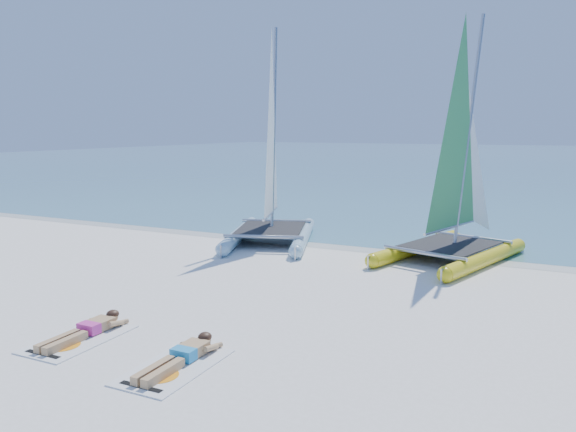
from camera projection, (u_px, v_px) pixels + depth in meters
name	position (u px, v px, depth m)	size (l,w,h in m)	color
ground	(304.00, 299.00, 11.77)	(140.00, 140.00, 0.00)	white
sea	(517.00, 158.00, 67.82)	(140.00, 115.00, 0.01)	#69A1AF
wet_sand_strip	(379.00, 249.00, 16.66)	(140.00, 1.40, 0.01)	silver
catamaran_blue	(271.00, 175.00, 17.51)	(4.00, 5.65, 6.99)	#ACD2E2
catamaran_yellow	(462.00, 180.00, 15.31)	(3.74, 5.52, 6.85)	yellow
towel_a	(79.00, 339.00, 9.51)	(1.00, 1.85, 0.02)	white
sunbather_a	(87.00, 329.00, 9.66)	(0.37, 1.73, 0.26)	tan
towel_b	(175.00, 367.00, 8.39)	(1.00, 1.85, 0.02)	white
sunbather_b	(182.00, 355.00, 8.55)	(0.37, 1.73, 0.26)	tan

